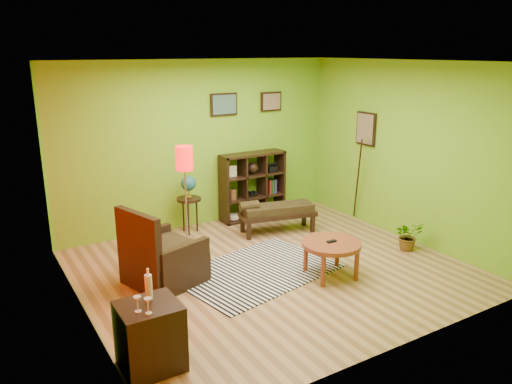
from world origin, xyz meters
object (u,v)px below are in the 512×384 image
armchair (161,260)px  globe_table (189,190)px  cube_shelf (253,186)px  bench (276,211)px  side_cabinet (150,336)px  potted_plant (408,239)px  floor_lamp (185,169)px  coffee_table (331,247)px

armchair → globe_table: bearing=54.8°
cube_shelf → bench: size_ratio=0.90×
side_cabinet → potted_plant: 4.43m
armchair → side_cabinet: size_ratio=1.09×
armchair → cube_shelf: 2.89m
side_cabinet → cube_shelf: bearing=46.6°
armchair → side_cabinet: armchair is taller
floor_lamp → coffee_table: bearing=-47.6°
armchair → cube_shelf: size_ratio=0.89×
armchair → potted_plant: bearing=-13.7°
globe_table → cube_shelf: 1.30m
armchair → floor_lamp: 1.32m
side_cabinet → cube_shelf: cube_shelf is taller
armchair → potted_plant: 3.72m
cube_shelf → potted_plant: 2.83m
floor_lamp → bench: bearing=7.9°
coffee_table → floor_lamp: 2.28m
cube_shelf → armchair: bearing=-145.5°
armchair → bench: (2.30, 0.79, 0.06)m
coffee_table → floor_lamp: bearing=132.4°
cube_shelf → coffee_table: bearing=-97.7°
coffee_table → globe_table: (-0.94, 2.51, 0.32)m
coffee_table → cube_shelf: size_ratio=0.66×
armchair → potted_plant: armchair is taller
coffee_table → side_cabinet: size_ratio=0.81×
floor_lamp → potted_plant: floor_lamp is taller
coffee_table → globe_table: globe_table is taller
side_cabinet → coffee_table: bearing=13.9°
floor_lamp → globe_table: bearing=64.5°
armchair → bench: 2.43m
side_cabinet → potted_plant: bearing=10.2°
side_cabinet → bench: (3.04, 2.46, 0.04)m
floor_lamp → cube_shelf: 2.19m
globe_table → potted_plant: bearing=-43.6°
cube_shelf → bench: (-0.07, -0.84, -0.23)m
floor_lamp → bench: floor_lamp is taller
potted_plant → bench: bearing=128.2°
floor_lamp → globe_table: 1.24m
coffee_table → side_cabinet: (-2.76, -0.69, -0.08)m
floor_lamp → globe_table: size_ratio=1.71×
bench → potted_plant: size_ratio=2.93×
floor_lamp → globe_table: floor_lamp is taller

